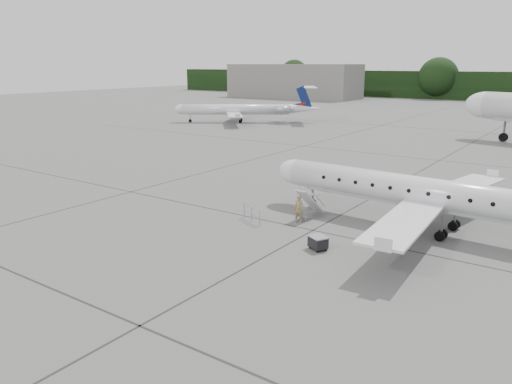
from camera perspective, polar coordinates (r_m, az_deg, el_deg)
The scene contains 8 objects.
ground at distance 27.14m, azimuth 12.05°, elevation -7.93°, with size 320.00×320.00×0.00m, color #5D5D5B.
terminal_building at distance 155.28m, azimuth 4.27°, elevation 12.53°, with size 40.00×14.00×10.00m, color slate.
main_regional_jet at distance 32.31m, azimuth 19.98°, elevation 1.38°, with size 26.23×18.89×6.73m, color silver, non-canonical shape.
airstair at distance 34.06m, azimuth 6.21°, elevation -1.19°, with size 0.85×2.47×2.11m, color silver, non-canonical shape.
passenger at distance 32.98m, azimuth 4.91°, elevation -1.94°, with size 0.66×0.44×1.82m, color olive.
safety_railing at distance 33.08m, azimuth -0.50°, elevation -2.57°, with size 2.20×0.08×1.00m, color #919499, non-canonical shape.
baggage_cart at distance 28.46m, azimuth 7.10°, elevation -5.74°, with size 0.97×0.79×0.84m, color black, non-canonical shape.
bg_regional_left at distance 89.54m, azimuth -2.36°, elevation 9.98°, with size 24.28×17.48×6.37m, color silver, non-canonical shape.
Camera 1 is at (9.45, -23.31, 10.20)m, focal length 35.00 mm.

